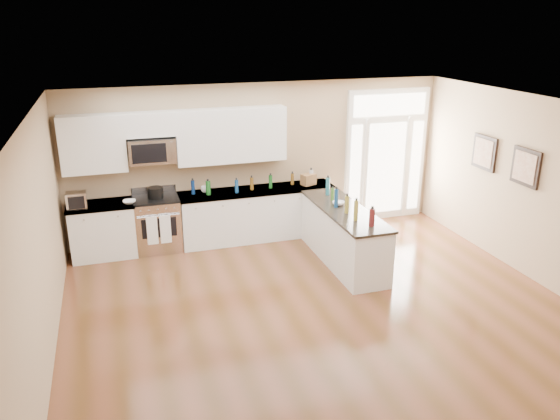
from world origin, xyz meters
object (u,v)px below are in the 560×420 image
(peninsula_cabinet, at_px, (343,237))
(toaster_oven, at_px, (77,200))
(kitchen_range, at_px, (158,224))
(stockpot, at_px, (155,192))

(peninsula_cabinet, relative_size, toaster_oven, 7.33)
(peninsula_cabinet, height_order, kitchen_range, kitchen_range)
(kitchen_range, xyz_separation_m, stockpot, (0.01, 0.01, 0.57))
(stockpot, bearing_deg, peninsula_cabinet, -26.94)
(peninsula_cabinet, relative_size, stockpot, 8.81)
(kitchen_range, bearing_deg, stockpot, 59.56)
(kitchen_range, distance_m, stockpot, 0.57)
(stockpot, bearing_deg, kitchen_range, -120.44)
(kitchen_range, relative_size, stockpot, 4.10)
(peninsula_cabinet, xyz_separation_m, toaster_oven, (-4.14, 1.33, 0.64))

